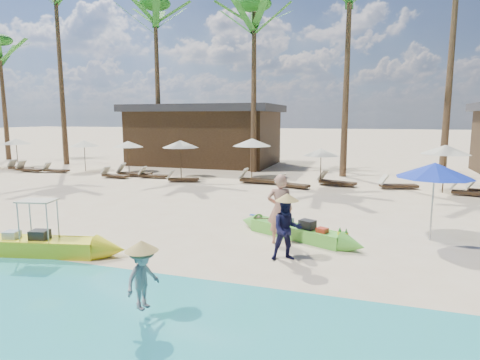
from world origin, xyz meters
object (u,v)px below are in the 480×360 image
(yellow_canoe, at_px, (33,246))
(blue_umbrella, at_px, (435,170))
(tourist, at_px, (280,209))
(green_canoe, at_px, (296,231))

(yellow_canoe, xyz_separation_m, blue_umbrella, (9.60, 4.34, 1.74))
(tourist, xyz_separation_m, blue_umbrella, (3.94, 1.56, 1.02))
(blue_umbrella, bearing_deg, yellow_canoe, -155.68)
(yellow_canoe, distance_m, blue_umbrella, 10.68)
(blue_umbrella, bearing_deg, green_canoe, -165.11)
(green_canoe, xyz_separation_m, yellow_canoe, (-6.02, -3.39, 0.03))
(green_canoe, bearing_deg, blue_umbrella, 39.43)
(green_canoe, bearing_deg, yellow_canoe, -126.09)
(green_canoe, relative_size, blue_umbrella, 1.98)
(yellow_canoe, relative_size, blue_umbrella, 2.43)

